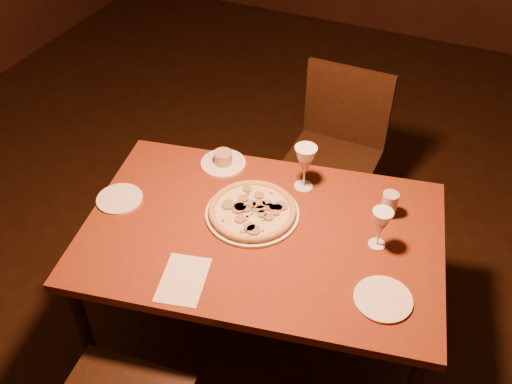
% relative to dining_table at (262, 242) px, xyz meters
% --- Properties ---
extents(floor, '(7.00, 7.00, 0.00)m').
position_rel_dining_table_xyz_m(floor, '(0.14, -0.11, -0.66)').
color(floor, black).
rests_on(floor, ground).
extents(dining_table, '(1.49, 1.11, 0.73)m').
position_rel_dining_table_xyz_m(dining_table, '(0.00, 0.00, 0.00)').
color(dining_table, maroon).
rests_on(dining_table, floor).
extents(chair_far, '(0.45, 0.45, 0.91)m').
position_rel_dining_table_xyz_m(chair_far, '(0.03, 0.88, -0.15)').
color(chair_far, black).
rests_on(chair_far, floor).
extents(pizza_plate, '(0.37, 0.37, 0.04)m').
position_rel_dining_table_xyz_m(pizza_plate, '(-0.07, 0.06, 0.09)').
color(pizza_plate, white).
rests_on(pizza_plate, dining_table).
extents(ramekin_saucer, '(0.20, 0.20, 0.06)m').
position_rel_dining_table_xyz_m(ramekin_saucer, '(-0.32, 0.30, 0.08)').
color(ramekin_saucer, white).
rests_on(ramekin_saucer, dining_table).
extents(wine_glass_far, '(0.09, 0.09, 0.20)m').
position_rel_dining_table_xyz_m(wine_glass_far, '(0.05, 0.30, 0.16)').
color(wine_glass_far, '#C35D51').
rests_on(wine_glass_far, dining_table).
extents(wine_glass_right, '(0.08, 0.08, 0.17)m').
position_rel_dining_table_xyz_m(wine_glass_right, '(0.42, 0.10, 0.15)').
color(wine_glass_right, '#C35D51').
rests_on(wine_glass_right, dining_table).
extents(water_tumbler, '(0.06, 0.06, 0.11)m').
position_rel_dining_table_xyz_m(water_tumbler, '(0.41, 0.28, 0.12)').
color(water_tumbler, '#B4BCC5').
rests_on(water_tumbler, dining_table).
extents(side_plate_left, '(0.18, 0.18, 0.01)m').
position_rel_dining_table_xyz_m(side_plate_left, '(-0.59, -0.07, 0.07)').
color(side_plate_left, white).
rests_on(side_plate_left, dining_table).
extents(side_plate_near, '(0.20, 0.20, 0.01)m').
position_rel_dining_table_xyz_m(side_plate_near, '(0.50, -0.14, 0.07)').
color(side_plate_near, white).
rests_on(side_plate_near, dining_table).
extents(menu_card, '(0.20, 0.25, 0.00)m').
position_rel_dining_table_xyz_m(menu_card, '(-0.15, -0.33, 0.07)').
color(menu_card, silver).
rests_on(menu_card, dining_table).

